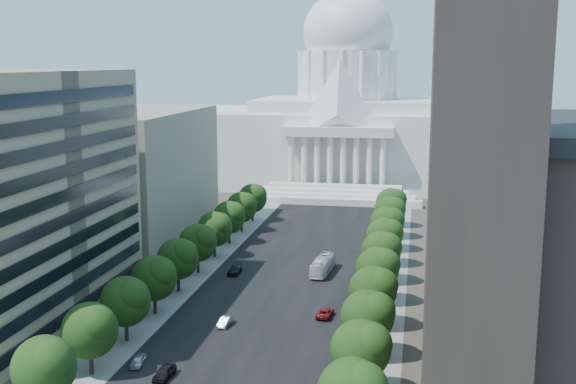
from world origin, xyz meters
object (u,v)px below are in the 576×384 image
Objects in this scene: car_silver at (225,322)px; car_dark_b at (235,270)px; car_parked at (138,361)px; car_dark_a at (164,373)px; city_bus at (323,265)px; car_red at (325,313)px.

car_dark_b is at bearing 105.36° from car_silver.
car_dark_a is at bearing -40.44° from car_parked.
car_dark_a is 53.72m from city_bus.
car_silver is 28.60m from car_dark_b.
city_bus is (11.50, 31.60, 0.95)m from car_silver.
car_dark_b is at bearing -163.03° from city_bus.
car_silver is at bearing -79.90° from car_dark_b.
car_dark_b is at bearing 96.45° from car_dark_a.
car_parked is at bearing -94.08° from car_dark_b.
car_dark_a is at bearing -100.24° from city_bus.
city_bus is (14.34, 51.76, 0.82)m from car_dark_a.
car_dark_b reaches higher than car_parked.
car_silver is 0.84× the size of car_red.
car_dark_a is 0.41× the size of city_bus.
car_dark_b is 0.45× the size of city_bus.
city_bus reaches higher than car_parked.
car_silver is 0.36× the size of city_bus.
car_silver is 16.60m from car_red.
car_red is 0.43× the size of city_bus.
car_silver is 33.64m from city_bus.
car_dark_a is 1.22× the size of car_parked.
car_red is at bearing 38.67° from car_parked.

